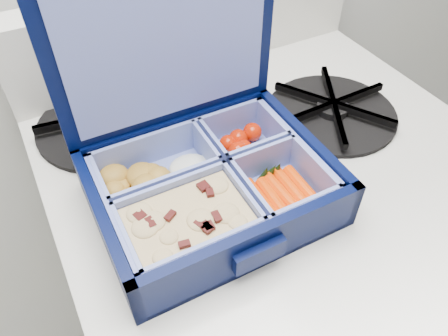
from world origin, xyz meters
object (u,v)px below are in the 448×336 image
stove (257,310)px  burner_grate (333,107)px  bento_box (211,186)px  fork (167,129)px

stove → burner_grate: 0.44m
bento_box → fork: bearing=88.1°
bento_box → fork: bento_box is taller
stove → burner_grate: (0.11, 0.03, 0.42)m
stove → bento_box: bento_box is taller
bento_box → fork: (0.01, 0.14, -0.03)m
burner_grate → fork: burner_grate is taller
fork → bento_box: bearing=-39.2°
burner_grate → bento_box: bearing=-163.4°
stove → burner_grate: burner_grate is taller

